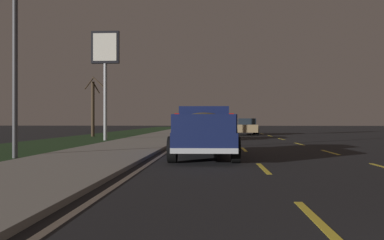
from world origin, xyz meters
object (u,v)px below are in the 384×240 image
Objects in this scene: bare_tree_far at (93,107)px; sedan_green at (206,129)px; sedan_tan at (246,127)px; gas_price_sign at (105,58)px; street_light_near at (23,21)px; pickup_truck at (204,130)px.

sedan_green is at bearing -116.61° from bare_tree_far.
sedan_green is 1.00× the size of sedan_tan.
gas_price_sign is 1.46× the size of bare_tree_far.
street_light_near is 1.59× the size of bare_tree_far.
street_light_near is at bearing -177.21° from gas_price_sign.
gas_price_sign is at bearing 135.39° from sedan_tan.
bare_tree_far is at bearing 24.77° from gas_price_sign.
gas_price_sign is 12.28m from street_light_near.
street_light_near reaches higher than sedan_green.
gas_price_sign reaches higher than pickup_truck.
pickup_truck is 22.31m from sedan_tan.
gas_price_sign is (-10.54, 10.40, 4.82)m from sedan_tan.
sedan_tan is 14.05m from bare_tree_far.
sedan_green is at bearing 158.75° from sedan_tan.
pickup_truck is at bearing 171.29° from sedan_tan.
pickup_truck reaches higher than sedan_green.
street_light_near is (-0.73, 6.42, 3.90)m from pickup_truck.
bare_tree_far is at bearing 108.27° from sedan_tan.
bare_tree_far is (4.84, 9.66, 1.75)m from sedan_green.
street_light_near is 18.88m from bare_tree_far.
pickup_truck is 7.55m from street_light_near.
gas_price_sign is at bearing 101.03° from sedan_green.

